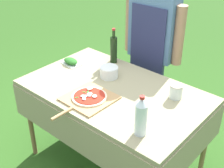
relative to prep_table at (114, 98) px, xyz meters
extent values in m
plane|color=#2D5B1E|center=(0.00, 0.00, -0.71)|extent=(12.00, 12.00, 0.00)
cube|color=gray|center=(0.00, 0.00, 0.06)|extent=(1.42, 0.87, 0.04)
cube|color=gray|center=(0.00, -0.44, -0.10)|extent=(1.42, 0.01, 0.28)
cube|color=gray|center=(0.00, 0.44, -0.10)|extent=(1.42, 0.01, 0.28)
cube|color=gray|center=(-0.71, 0.00, -0.10)|extent=(0.01, 0.87, 0.28)
cube|color=gray|center=(0.71, 0.00, -0.10)|extent=(0.01, 0.87, 0.28)
cylinder|color=olive|center=(-0.65, -0.38, -0.33)|extent=(0.04, 0.04, 0.75)
cylinder|color=olive|center=(-0.65, 0.38, -0.33)|extent=(0.04, 0.04, 0.75)
cylinder|color=olive|center=(0.65, 0.38, -0.33)|extent=(0.04, 0.04, 0.75)
cylinder|color=#333D56|center=(-0.04, 0.68, -0.32)|extent=(0.11, 0.11, 0.79)
cylinder|color=#333D56|center=(-0.19, 0.67, -0.32)|extent=(0.11, 0.11, 0.79)
cube|color=#4C7099|center=(-0.12, 0.68, 0.37)|extent=(0.44, 0.21, 0.59)
cube|color=navy|center=(-0.11, 0.58, 0.15)|extent=(0.34, 0.03, 0.86)
cylinder|color=#A37A5B|center=(0.13, 0.69, 0.34)|extent=(0.09, 0.09, 0.52)
cylinder|color=#A37A5B|center=(-0.36, 0.66, 0.34)|extent=(0.09, 0.09, 0.52)
cube|color=tan|center=(-0.05, -0.22, 0.08)|extent=(0.35, 0.35, 0.01)
cylinder|color=tan|center=(-0.05, -0.48, 0.08)|extent=(0.03, 0.18, 0.02)
cylinder|color=beige|center=(-0.05, -0.22, 0.10)|extent=(0.26, 0.26, 0.01)
cylinder|color=#B22819|center=(-0.05, -0.22, 0.11)|extent=(0.23, 0.23, 0.00)
ellipsoid|color=white|center=(-0.11, -0.16, 0.11)|extent=(0.05, 0.06, 0.01)
ellipsoid|color=white|center=(-0.04, -0.23, 0.11)|extent=(0.04, 0.04, 0.01)
ellipsoid|color=white|center=(-0.04, -0.28, 0.11)|extent=(0.03, 0.03, 0.01)
ellipsoid|color=white|center=(-0.05, -0.27, 0.11)|extent=(0.04, 0.04, 0.01)
ellipsoid|color=white|center=(-0.01, -0.21, 0.11)|extent=(0.06, 0.06, 0.01)
ellipsoid|color=white|center=(-0.06, -0.25, 0.11)|extent=(0.03, 0.04, 0.01)
ellipsoid|color=white|center=(-0.05, -0.21, 0.12)|extent=(0.05, 0.05, 0.02)
ellipsoid|color=white|center=(-0.08, -0.26, 0.11)|extent=(0.03, 0.03, 0.01)
ellipsoid|color=#286B23|center=(-0.09, -0.19, 0.11)|extent=(0.03, 0.04, 0.00)
ellipsoid|color=#286B23|center=(-0.11, -0.14, 0.11)|extent=(0.03, 0.02, 0.00)
ellipsoid|color=#286B23|center=(-0.11, -0.21, 0.11)|extent=(0.03, 0.02, 0.00)
ellipsoid|color=#286B23|center=(-0.10, -0.30, 0.11)|extent=(0.03, 0.04, 0.00)
cylinder|color=black|center=(-0.31, 0.36, 0.20)|extent=(0.06, 0.06, 0.24)
cylinder|color=black|center=(-0.31, 0.36, 0.35)|extent=(0.02, 0.02, 0.07)
cylinder|color=#B22823|center=(-0.31, 0.36, 0.39)|extent=(0.03, 0.03, 0.02)
cylinder|color=silver|center=(0.47, -0.29, 0.19)|extent=(0.08, 0.08, 0.21)
cone|color=silver|center=(0.47, -0.29, 0.32)|extent=(0.08, 0.08, 0.05)
cylinder|color=#B22823|center=(0.47, -0.29, 0.35)|extent=(0.03, 0.03, 0.02)
cube|color=silver|center=(-0.57, 0.08, 0.08)|extent=(0.19, 0.13, 0.01)
ellipsoid|color=#286B23|center=(-0.57, 0.08, 0.11)|extent=(0.16, 0.11, 0.05)
cylinder|color=silver|center=(-0.16, 0.12, 0.12)|extent=(0.15, 0.15, 0.09)
cylinder|color=silver|center=(0.42, 0.21, 0.13)|extent=(0.09, 0.09, 0.10)
cylinder|color=#B22819|center=(0.42, 0.21, 0.11)|extent=(0.08, 0.08, 0.07)
cylinder|color=#B7B2A3|center=(0.42, 0.21, 0.18)|extent=(0.10, 0.10, 0.01)
camera|label=1|loc=(1.33, -1.56, 1.34)|focal=50.00mm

